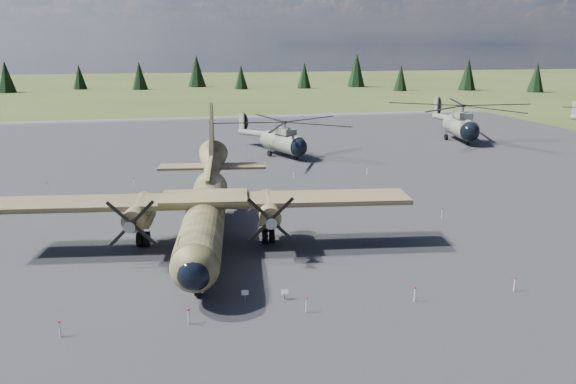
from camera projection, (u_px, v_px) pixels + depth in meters
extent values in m
plane|color=#4B5927|center=(236.00, 232.00, 41.37)|extent=(500.00, 500.00, 0.00)
cube|color=#5B5C60|center=(222.00, 198.00, 50.82)|extent=(120.00, 120.00, 0.04)
cylinder|color=#3C3E21|center=(205.00, 218.00, 37.41)|extent=(4.86, 17.36, 2.67)
sphere|color=#3C3E21|center=(195.00, 268.00, 29.14)|extent=(2.93, 2.93, 2.62)
sphere|color=black|center=(194.00, 272.00, 28.64)|extent=(2.15, 2.15, 1.92)
cube|color=black|center=(196.00, 245.00, 30.43)|extent=(2.09, 1.76, 0.52)
cone|color=#3C3E21|center=(212.00, 168.00, 48.00)|extent=(3.44, 6.84, 4.01)
cube|color=#989B9D|center=(206.00, 229.00, 38.61)|extent=(2.54, 5.91, 0.48)
cube|color=#333C1F|center=(205.00, 201.00, 37.59)|extent=(27.83, 6.79, 0.33)
cube|color=#3C3E21|center=(204.00, 198.00, 37.54)|extent=(6.12, 4.14, 0.33)
cylinder|color=#3C3E21|center=(139.00, 211.00, 37.10)|extent=(2.06, 5.10, 1.43)
cube|color=#3C3E21|center=(142.00, 216.00, 37.99)|extent=(1.84, 3.40, 0.76)
cone|color=gray|center=(130.00, 225.00, 34.12)|extent=(0.83, 0.94, 0.72)
cylinder|color=black|center=(143.00, 239.00, 38.41)|extent=(0.97, 1.15, 1.05)
cylinder|color=#3C3E21|center=(269.00, 208.00, 37.79)|extent=(2.06, 5.10, 1.43)
cube|color=#3C3E21|center=(268.00, 213.00, 38.69)|extent=(1.84, 3.40, 0.76)
cone|color=gray|center=(271.00, 222.00, 34.81)|extent=(0.83, 0.94, 0.72)
cylinder|color=black|center=(268.00, 236.00, 39.10)|extent=(0.97, 1.15, 1.05)
cube|color=#3C3E21|center=(210.00, 171.00, 44.36)|extent=(1.20, 7.17, 1.60)
cube|color=#333C1F|center=(212.00, 166.00, 48.44)|extent=(9.35, 3.26, 0.21)
cylinder|color=gray|center=(197.00, 276.00, 30.49)|extent=(0.15, 0.15, 0.86)
cylinder|color=black|center=(198.00, 288.00, 30.66)|extent=(0.45, 0.93, 0.89)
cylinder|color=gray|center=(283.00, 143.00, 69.03)|extent=(4.63, 7.10, 2.33)
sphere|color=black|center=(298.00, 147.00, 66.34)|extent=(2.78, 2.78, 2.14)
sphere|color=gray|center=(269.00, 139.00, 71.73)|extent=(2.78, 2.78, 2.14)
cube|color=gray|center=(285.00, 131.00, 68.35)|extent=(2.57, 3.36, 0.70)
cylinder|color=gray|center=(285.00, 126.00, 68.18)|extent=(0.44, 0.44, 0.93)
cylinder|color=gray|center=(255.00, 133.00, 74.46)|extent=(3.64, 7.69, 1.33)
cube|color=gray|center=(242.00, 122.00, 76.98)|extent=(0.67, 1.29, 2.24)
cylinder|color=black|center=(244.00, 121.00, 77.16)|extent=(0.94, 2.28, 2.42)
cylinder|color=black|center=(296.00, 157.00, 67.12)|extent=(0.48, 0.69, 0.63)
cylinder|color=black|center=(270.00, 153.00, 69.60)|extent=(0.53, 0.80, 0.75)
cylinder|color=gray|center=(270.00, 149.00, 69.48)|extent=(0.17, 0.17, 1.35)
cylinder|color=black|center=(286.00, 151.00, 70.95)|extent=(0.53, 0.80, 0.75)
cylinder|color=gray|center=(286.00, 147.00, 70.83)|extent=(0.17, 0.17, 1.35)
cylinder|color=gray|center=(460.00, 127.00, 79.76)|extent=(4.21, 8.40, 2.79)
sphere|color=black|center=(470.00, 132.00, 75.89)|extent=(2.99, 2.99, 2.56)
sphere|color=gray|center=(452.00, 123.00, 83.64)|extent=(2.99, 2.99, 2.56)
cube|color=gray|center=(462.00, 115.00, 78.88)|extent=(2.52, 3.85, 0.84)
cylinder|color=gray|center=(463.00, 109.00, 78.66)|extent=(0.47, 0.47, 1.11)
cylinder|color=gray|center=(443.00, 117.00, 87.58)|extent=(2.66, 9.53, 1.60)
cube|color=gray|center=(436.00, 106.00, 91.27)|extent=(0.53, 1.58, 2.68)
cylinder|color=black|center=(439.00, 106.00, 91.28)|extent=(0.60, 2.86, 2.90)
cylinder|color=black|center=(467.00, 142.00, 76.94)|extent=(0.45, 0.80, 0.76)
cylinder|color=black|center=(446.00, 137.00, 81.42)|extent=(0.49, 0.94, 0.89)
cylinder|color=gray|center=(446.00, 133.00, 81.27)|extent=(0.18, 0.18, 1.62)
cylinder|color=black|center=(467.00, 137.00, 81.51)|extent=(0.49, 0.94, 0.89)
cylinder|color=gray|center=(467.00, 133.00, 81.36)|extent=(0.18, 0.18, 1.62)
cube|color=gray|center=(575.00, 108.00, 92.10)|extent=(0.23, 1.35, 2.32)
cube|color=gray|center=(245.00, 296.00, 30.32)|extent=(0.08, 0.08, 0.48)
cube|color=silver|center=(245.00, 293.00, 30.22)|extent=(0.41, 0.22, 0.27)
cube|color=gray|center=(285.00, 295.00, 30.45)|extent=(0.07, 0.07, 0.48)
cube|color=silver|center=(285.00, 292.00, 30.36)|extent=(0.38, 0.16, 0.27)
cylinder|color=silver|center=(60.00, 329.00, 26.46)|extent=(0.07, 0.07, 0.80)
cylinder|color=#B42213|center=(59.00, 322.00, 26.36)|extent=(0.12, 0.12, 0.10)
cylinder|color=silver|center=(189.00, 317.00, 27.69)|extent=(0.07, 0.07, 0.80)
cylinder|color=#B42213|center=(188.00, 309.00, 27.59)|extent=(0.12, 0.12, 0.10)
cylinder|color=silver|center=(306.00, 305.00, 28.91)|extent=(0.07, 0.07, 0.80)
cylinder|color=#B42213|center=(306.00, 298.00, 28.81)|extent=(0.12, 0.12, 0.10)
cylinder|color=silver|center=(415.00, 295.00, 30.14)|extent=(0.07, 0.07, 0.80)
cylinder|color=#B42213|center=(415.00, 288.00, 30.04)|extent=(0.12, 0.12, 0.10)
cylinder|color=silver|center=(514.00, 285.00, 31.37)|extent=(0.07, 0.07, 0.80)
cylinder|color=#B42213|center=(515.00, 278.00, 31.26)|extent=(0.12, 0.12, 0.10)
cylinder|color=silver|center=(47.00, 187.00, 53.12)|extent=(0.07, 0.07, 0.80)
cylinder|color=#B42213|center=(46.00, 183.00, 53.02)|extent=(0.12, 0.12, 0.10)
cylinder|color=silver|center=(134.00, 182.00, 54.76)|extent=(0.07, 0.07, 0.80)
cylinder|color=#B42213|center=(134.00, 178.00, 54.66)|extent=(0.12, 0.12, 0.10)
cylinder|color=silver|center=(216.00, 178.00, 56.39)|extent=(0.07, 0.07, 0.80)
cylinder|color=#B42213|center=(216.00, 175.00, 56.29)|extent=(0.12, 0.12, 0.10)
cylinder|color=silver|center=(294.00, 175.00, 58.03)|extent=(0.07, 0.07, 0.80)
cylinder|color=#B42213|center=(294.00, 171.00, 57.93)|extent=(0.12, 0.12, 0.10)
cylinder|color=silver|center=(367.00, 171.00, 59.66)|extent=(0.07, 0.07, 0.80)
cylinder|color=#B42213|center=(367.00, 167.00, 59.56)|extent=(0.12, 0.12, 0.10)
cylinder|color=silver|center=(442.00, 214.00, 44.64)|extent=(0.07, 0.07, 0.80)
cylinder|color=#B42213|center=(442.00, 209.00, 44.54)|extent=(0.12, 0.12, 0.10)
cone|color=black|center=(536.00, 77.00, 164.00)|extent=(4.81, 4.81, 8.58)
cone|color=black|center=(468.00, 74.00, 171.08)|extent=(5.43, 5.43, 9.69)
cone|color=black|center=(401.00, 78.00, 168.84)|extent=(4.34, 4.34, 7.74)
cone|color=black|center=(356.00, 70.00, 184.82)|extent=(6.12, 6.12, 10.93)
cone|color=black|center=(304.00, 75.00, 178.49)|extent=(4.57, 4.57, 8.16)
cone|color=black|center=(241.00, 77.00, 174.97)|extent=(4.21, 4.21, 7.51)
cone|color=black|center=(197.00, 71.00, 184.58)|extent=(5.81, 5.81, 10.38)
cone|color=black|center=(139.00, 75.00, 173.05)|extent=(4.82, 4.82, 8.60)
cone|color=black|center=(79.00, 77.00, 174.62)|extent=(4.28, 4.28, 7.65)
cone|color=black|center=(6.00, 77.00, 162.26)|extent=(5.11, 5.11, 9.13)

